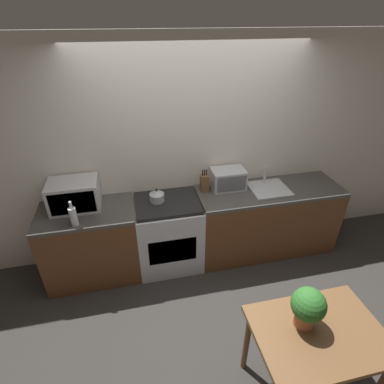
# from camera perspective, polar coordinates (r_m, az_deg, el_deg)

# --- Properties ---
(ground_plane) EXTENTS (16.00, 16.00, 0.00)m
(ground_plane) POSITION_cam_1_polar(r_m,az_deg,el_deg) (3.53, 3.92, -19.65)
(ground_plane) COLOR #33302D
(wall_back) EXTENTS (10.00, 0.06, 2.60)m
(wall_back) POSITION_cam_1_polar(r_m,az_deg,el_deg) (3.54, 0.05, 7.25)
(wall_back) COLOR silver
(wall_back) RESTS_ON ground_plane
(counter_left_run) EXTENTS (1.03, 0.62, 0.90)m
(counter_left_run) POSITION_cam_1_polar(r_m,az_deg,el_deg) (3.67, -18.50, -9.30)
(counter_left_run) COLOR brown
(counter_left_run) RESTS_ON ground_plane
(counter_right_run) EXTENTS (1.76, 0.62, 0.90)m
(counter_right_run) POSITION_cam_1_polar(r_m,az_deg,el_deg) (3.96, 13.84, -5.12)
(counter_right_run) COLOR brown
(counter_right_run) RESTS_ON ground_plane
(stove_range) EXTENTS (0.75, 0.62, 0.90)m
(stove_range) POSITION_cam_1_polar(r_m,az_deg,el_deg) (3.64, -4.47, -7.83)
(stove_range) COLOR silver
(stove_range) RESTS_ON ground_plane
(kettle) EXTENTS (0.16, 0.16, 0.16)m
(kettle) POSITION_cam_1_polar(r_m,az_deg,el_deg) (3.37, -6.70, -0.75)
(kettle) COLOR #B7B7BC
(kettle) RESTS_ON stove_range
(microwave) EXTENTS (0.51, 0.36, 0.32)m
(microwave) POSITION_cam_1_polar(r_m,az_deg,el_deg) (3.43, -21.50, -0.49)
(microwave) COLOR silver
(microwave) RESTS_ON counter_left_run
(bottle) EXTENTS (0.07, 0.07, 0.27)m
(bottle) POSITION_cam_1_polar(r_m,az_deg,el_deg) (3.18, -21.68, -4.28)
(bottle) COLOR silver
(bottle) RESTS_ON counter_left_run
(knife_block) EXTENTS (0.09, 0.09, 0.28)m
(knife_block) POSITION_cam_1_polar(r_m,az_deg,el_deg) (3.52, 2.38, 1.77)
(knife_block) COLOR brown
(knife_block) RESTS_ON counter_right_run
(toaster_oven) EXTENTS (0.40, 0.27, 0.24)m
(toaster_oven) POSITION_cam_1_polar(r_m,az_deg,el_deg) (3.60, 6.88, 2.48)
(toaster_oven) COLOR silver
(toaster_oven) RESTS_ON counter_right_run
(sink_basin) EXTENTS (0.45, 0.42, 0.24)m
(sink_basin) POSITION_cam_1_polar(r_m,az_deg,el_deg) (3.71, 14.42, 0.72)
(sink_basin) COLOR silver
(sink_basin) RESTS_ON counter_right_run
(dining_table) EXTENTS (0.94, 0.67, 0.76)m
(dining_table) POSITION_cam_1_polar(r_m,az_deg,el_deg) (2.62, 22.67, -24.63)
(dining_table) COLOR brown
(dining_table) RESTS_ON ground_plane
(potted_plant) EXTENTS (0.25, 0.25, 0.34)m
(potted_plant) POSITION_cam_1_polar(r_m,az_deg,el_deg) (2.40, 21.22, -19.67)
(potted_plant) COLOR #9E5B3D
(potted_plant) RESTS_ON dining_table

